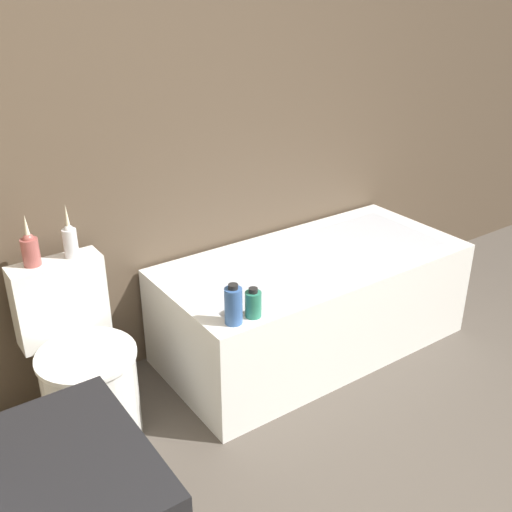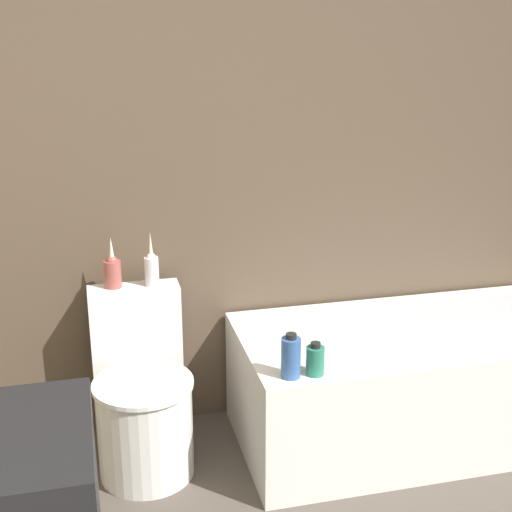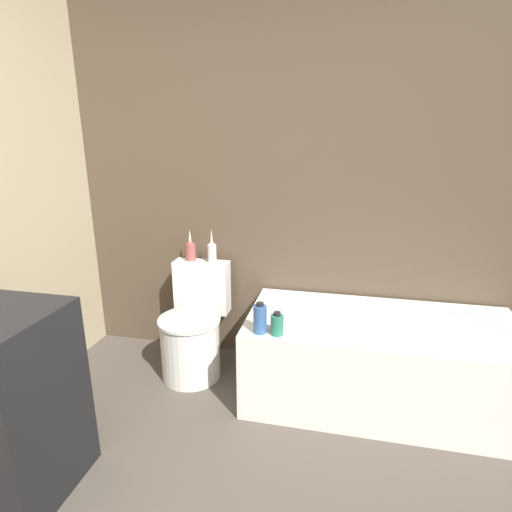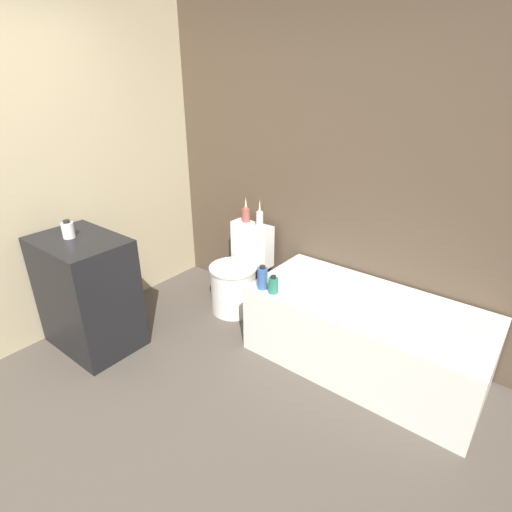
# 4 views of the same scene
# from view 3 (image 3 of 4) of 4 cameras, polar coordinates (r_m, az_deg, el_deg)

# --- Properties ---
(wall_back_tiled) EXTENTS (6.40, 0.06, 2.60)m
(wall_back_tiled) POSITION_cam_3_polar(r_m,az_deg,el_deg) (2.79, 4.08, 10.19)
(wall_back_tiled) COLOR brown
(wall_back_tiled) RESTS_ON ground_plane
(bathtub) EXTENTS (1.63, 0.77, 0.54)m
(bathtub) POSITION_cam_3_polar(r_m,az_deg,el_deg) (2.68, 17.14, -14.05)
(bathtub) COLOR white
(bathtub) RESTS_ON ground
(toilet) EXTENTS (0.42, 0.55, 0.76)m
(toilet) POSITION_cam_3_polar(r_m,az_deg,el_deg) (2.87, -8.94, -10.77)
(toilet) COLOR white
(toilet) RESTS_ON ground
(vase_gold) EXTENTS (0.07, 0.07, 0.23)m
(vase_gold) POSITION_cam_3_polar(r_m,az_deg,el_deg) (2.90, -9.35, 0.90)
(vase_gold) COLOR #994C47
(vase_gold) RESTS_ON toilet
(vase_silver) EXTENTS (0.06, 0.06, 0.24)m
(vase_silver) POSITION_cam_3_polar(r_m,az_deg,el_deg) (2.83, -6.32, 0.71)
(vase_silver) COLOR silver
(vase_silver) RESTS_ON toilet
(shampoo_bottle_tall) EXTENTS (0.08, 0.08, 0.18)m
(shampoo_bottle_tall) POSITION_cam_3_polar(r_m,az_deg,el_deg) (2.27, 0.57, -8.96)
(shampoo_bottle_tall) COLOR #335999
(shampoo_bottle_tall) RESTS_ON bathtub
(shampoo_bottle_short) EXTENTS (0.07, 0.07, 0.14)m
(shampoo_bottle_short) POSITION_cam_3_polar(r_m,az_deg,el_deg) (2.26, 3.02, -9.75)
(shampoo_bottle_short) COLOR #267259
(shampoo_bottle_short) RESTS_ON bathtub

